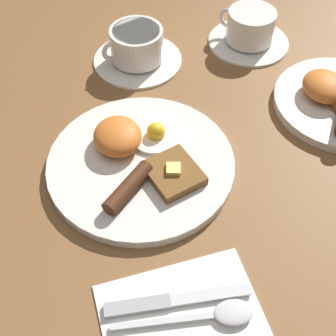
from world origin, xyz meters
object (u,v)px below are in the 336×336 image
Objects in this scene: teacup_near at (137,48)px; spoon at (218,314)px; teacup_far at (250,30)px; knife at (169,301)px; breakfast_plate_near at (140,160)px.

teacup_near is 0.49m from spoon.
teacup_near is 0.96× the size of spoon.
teacup_far is at bearing 93.98° from teacup_near.
spoon is (0.03, 0.05, 0.00)m from knife.
knife is at bearing 156.26° from spoon.
knife is at bearing -27.22° from teacup_far.
knife is at bearing 0.34° from breakfast_plate_near.
teacup_near is at bearing 96.43° from spoon.
breakfast_plate_near is at bearing -43.51° from teacup_far.
breakfast_plate_near is at bearing 92.45° from knife.
teacup_near reaches higher than breakfast_plate_near.
teacup_near is 1.06× the size of teacup_far.
knife is (0.48, -0.24, -0.02)m from teacup_far.
teacup_near is at bearing -86.02° from teacup_far.
breakfast_plate_near is 0.25m from spoon.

